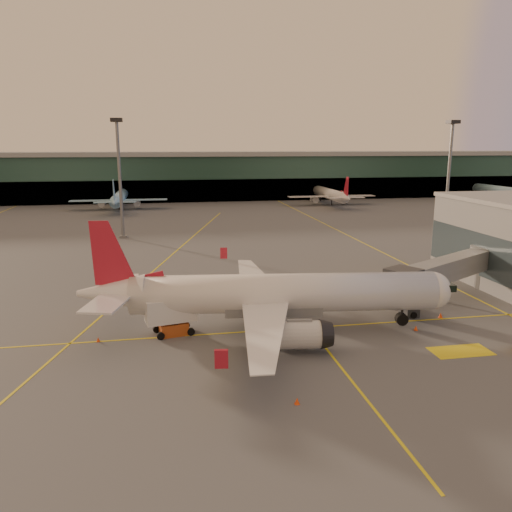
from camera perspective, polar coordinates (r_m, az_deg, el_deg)
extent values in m
plane|color=#4C4F54|center=(51.29, 2.26, -10.49)|extent=(600.00, 600.00, 0.00)
cube|color=yellow|center=(55.82, 1.14, -8.51)|extent=(80.00, 0.25, 0.01)
cube|color=yellow|center=(93.24, -9.78, -0.03)|extent=(31.30, 115.98, 0.01)
cube|color=yellow|center=(124.48, 8.84, 3.16)|extent=(0.25, 160.00, 0.01)
cube|color=yellow|center=(45.67, 10.81, -13.75)|extent=(0.25, 30.00, 0.01)
cube|color=yellow|center=(54.53, 22.34, -10.03)|extent=(6.00, 3.00, 0.01)
cube|color=#19382D|center=(188.72, -7.14, 8.83)|extent=(400.00, 18.00, 16.00)
cube|color=gray|center=(188.36, -7.21, 11.50)|extent=(400.00, 20.00, 1.60)
cube|color=black|center=(180.56, -6.95, 7.40)|extent=(400.00, 1.00, 8.00)
cube|color=#2D3D47|center=(78.80, 23.42, 0.50)|extent=(0.30, 21.60, 6.00)
cylinder|color=slate|center=(112.72, -15.28, 8.30)|extent=(0.70, 0.70, 25.00)
cube|color=black|center=(112.58, -15.66, 14.75)|extent=(2.40, 2.40, 0.80)
cube|color=slate|center=(114.20, -14.93, 2.16)|extent=(1.60, 1.60, 0.50)
cylinder|color=slate|center=(126.48, 21.14, 8.32)|extent=(0.70, 0.70, 25.00)
cube|color=black|center=(126.35, 21.60, 14.06)|extent=(2.40, 2.40, 0.80)
cube|color=slate|center=(127.80, 20.70, 2.85)|extent=(1.60, 1.60, 0.50)
cylinder|color=white|center=(54.82, 3.22, -4.23)|extent=(33.43, 8.19, 4.26)
sphere|color=white|center=(59.02, 19.46, -3.72)|extent=(4.17, 4.17, 4.17)
cube|color=black|center=(59.35, 20.58, -3.18)|extent=(2.23, 2.98, 0.74)
cone|color=white|center=(55.80, -16.17, -4.08)|extent=(7.71, 4.88, 4.04)
cube|color=white|center=(52.29, -16.61, -5.10)|extent=(5.08, 7.53, 0.21)
cylinder|color=silver|center=(49.63, 4.98, -8.95)|extent=(4.75, 3.28, 2.77)
cylinder|color=black|center=(53.07, 0.88, -8.55)|extent=(2.08, 1.71, 1.92)
cylinder|color=black|center=(52.86, 0.88, -7.96)|extent=(0.38, 0.38, 1.17)
cube|color=white|center=(59.10, -15.03, -2.97)|extent=(3.57, 6.94, 0.21)
cylinder|color=silver|center=(61.74, 3.26, -4.56)|extent=(4.75, 3.28, 2.77)
cylinder|color=black|center=(58.25, 0.48, -6.59)|extent=(2.08, 1.71, 1.92)
cylinder|color=black|center=(58.06, 0.48, -6.05)|extent=(0.38, 0.38, 1.17)
cube|color=slate|center=(55.11, 1.94, -5.63)|extent=(10.84, 4.64, 1.70)
cylinder|color=black|center=(58.84, 16.30, -6.92)|extent=(1.43, 1.01, 1.34)
cube|color=slate|center=(68.63, 21.08, -1.35)|extent=(19.34, 12.81, 2.70)
cube|color=#2D3035|center=(60.59, 16.45, -2.80)|extent=(4.65, 4.65, 3.00)
cube|color=#2D3035|center=(62.96, 17.12, -5.45)|extent=(1.60, 2.40, 2.40)
cylinder|color=black|center=(62.29, 17.53, -6.45)|extent=(0.80, 0.40, 0.80)
cylinder|color=black|center=(64.13, 16.63, -5.84)|extent=(0.80, 0.40, 0.80)
cylinder|color=slate|center=(69.35, 20.89, -3.70)|extent=(0.50, 0.50, 3.26)
cylinder|color=slate|center=(77.81, 24.78, -0.10)|extent=(4.40, 4.40, 3.00)
cylinder|color=slate|center=(78.45, 24.58, -2.19)|extent=(2.40, 2.40, 3.26)
cube|color=#A14217|center=(55.33, -9.40, -8.13)|extent=(3.30, 2.74, 1.37)
cube|color=silver|center=(54.56, -9.76, -6.06)|extent=(5.64, 3.31, 2.55)
cylinder|color=black|center=(54.13, -10.84, -8.98)|extent=(0.87, 0.48, 0.82)
cylinder|color=black|center=(54.78, -7.44, -8.58)|extent=(0.87, 0.48, 0.82)
cube|color=black|center=(68.02, 12.81, -4.42)|extent=(3.89, 3.03, 1.12)
cube|color=#BD8317|center=(67.80, 12.84, -3.81)|extent=(1.94, 2.05, 0.91)
cylinder|color=black|center=(66.70, 12.57, -4.94)|extent=(0.77, 0.56, 0.71)
cylinder|color=black|center=(68.41, 14.00, -4.57)|extent=(0.77, 0.56, 0.71)
cone|color=#F6430C|center=(63.57, 20.34, -6.36)|extent=(0.49, 0.49, 0.63)
cube|color=#F6430C|center=(63.66, 20.32, -6.61)|extent=(0.43, 0.43, 0.03)
cone|color=#F6430C|center=(55.28, -17.59, -9.08)|extent=(0.38, 0.38, 0.49)
cube|color=#F6430C|center=(55.37, -17.57, -9.30)|extent=(0.33, 0.33, 0.03)
cone|color=#F6430C|center=(41.27, 4.72, -16.18)|extent=(0.43, 0.43, 0.54)
cube|color=#F6430C|center=(41.39, 4.72, -16.49)|extent=(0.37, 0.37, 0.03)
cone|color=#F6430C|center=(73.27, -1.69, -3.09)|extent=(0.47, 0.47, 0.60)
cube|color=#F6430C|center=(73.35, -1.69, -3.30)|extent=(0.41, 0.41, 0.03)
cone|color=#F6430C|center=(58.56, 17.81, -7.83)|extent=(0.43, 0.43, 0.54)
cube|color=#F6430C|center=(58.64, 17.79, -8.07)|extent=(0.37, 0.37, 0.03)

